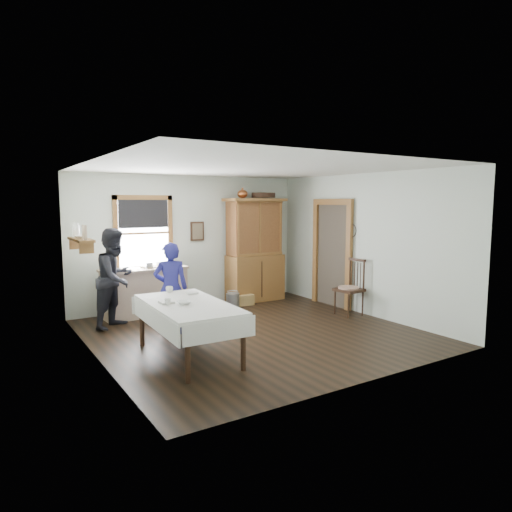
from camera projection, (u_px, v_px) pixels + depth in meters
name	position (u px, v px, depth m)	size (l,w,h in m)	color
room	(254.00, 252.00, 7.41)	(5.01, 5.01, 2.70)	black
window	(144.00, 229.00, 8.91)	(1.18, 0.07, 1.48)	white
doorway	(332.00, 250.00, 9.45)	(0.09, 1.14, 2.22)	#443C31
wall_shelf	(80.00, 238.00, 7.42)	(0.24, 1.00, 0.44)	#925E2D
framed_picture	(197.00, 231.00, 9.53)	(0.30, 0.04, 0.40)	#341F12
rug_beater	(352.00, 224.00, 8.92)	(0.27, 0.27, 0.01)	black
work_counter	(145.00, 292.00, 8.69)	(1.60, 0.61, 0.92)	tan
china_hutch	(255.00, 250.00, 9.98)	(1.31, 0.62, 2.24)	#925E2D
dining_table	(188.00, 330.00, 6.33)	(1.01, 1.93, 0.77)	silver
spindle_chair	(349.00, 287.00, 8.70)	(0.50, 0.50, 1.09)	#341F12
pail	(233.00, 300.00, 9.39)	(0.27, 0.27, 0.29)	#929599
wicker_basket	(244.00, 300.00, 9.62)	(0.37, 0.26, 0.22)	#AF854F
woman_blue	(171.00, 292.00, 7.43)	(0.51, 0.34, 1.40)	navy
figure_dark	(116.00, 282.00, 7.83)	(0.77, 0.60, 1.59)	black
table_cup_a	(169.00, 289.00, 7.04)	(0.11, 0.11, 0.09)	white
table_cup_b	(168.00, 302.00, 6.15)	(0.09, 0.09, 0.09)	white
table_bowl	(184.00, 302.00, 6.20)	(0.21, 0.21, 0.05)	white
counter_book	(145.00, 268.00, 8.54)	(0.17, 0.22, 0.02)	brown
counter_bowl	(159.00, 264.00, 8.98)	(0.18, 0.18, 0.06)	white
shelf_bowl	(80.00, 237.00, 7.42)	(0.22, 0.22, 0.05)	white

